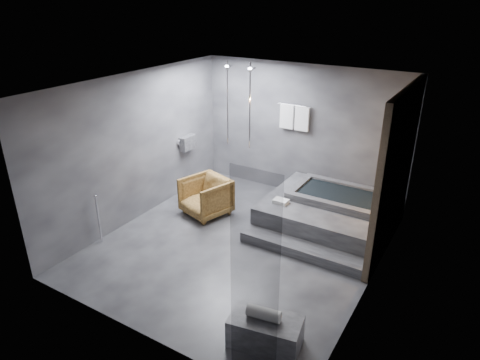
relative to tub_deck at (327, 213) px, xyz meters
The scene contains 7 objects.
room 2.02m from the tub_deck, 118.47° to the right, with size 5.00×5.04×2.82m.
tub_deck is the anchor object (origin of this frame).
tub_step 1.19m from the tub_deck, 90.00° to the right, with size 2.20×0.36×0.18m, color #303032.
concrete_bench 3.30m from the tub_deck, 82.61° to the right, with size 0.89×0.49×0.40m, color #363639.
driftwood_chair 2.37m from the tub_deck, 159.55° to the right, with size 0.81×0.83×0.76m, color #4A3012.
rolled_towel 3.31m from the tub_deck, 83.06° to the right, with size 0.15×0.15×0.43m, color silver.
deck_towel 0.94m from the tub_deck, 144.05° to the right, with size 0.27×0.20×0.07m, color white.
Camera 1 is at (3.33, -5.50, 4.08)m, focal length 32.00 mm.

